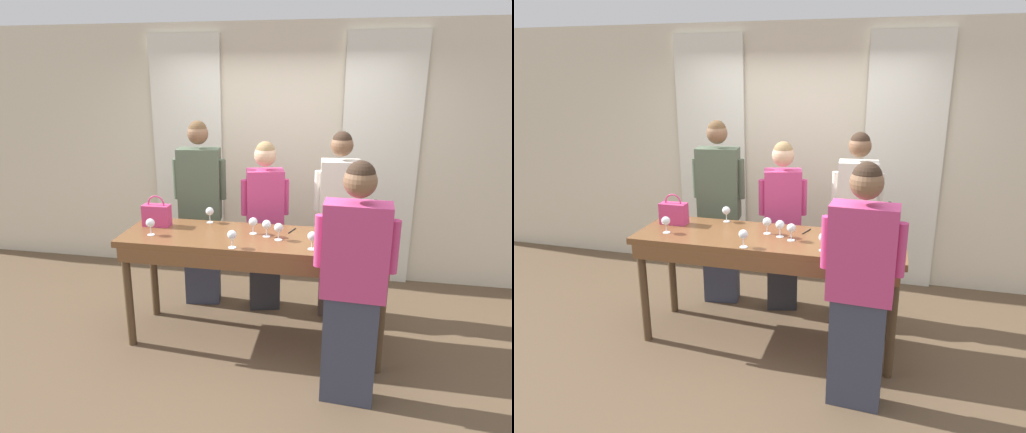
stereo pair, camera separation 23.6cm
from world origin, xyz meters
TOP-DOWN VIEW (x-y plane):
  - ground_plane at (0.00, 0.00)m, footprint 18.00×18.00m
  - wall_back at (0.00, 1.55)m, footprint 12.00×0.06m
  - curtain_panel_left at (-1.07, 1.49)m, footprint 0.80×0.03m
  - curtain_panel_right at (1.07, 1.49)m, footprint 0.80×0.03m
  - tasting_bar at (0.00, -0.02)m, footprint 2.22×0.68m
  - wine_bottle at (0.96, 0.06)m, footprint 0.09×0.09m
  - handbag at (-0.90, 0.11)m, footprint 0.24×0.12m
  - wine_glass_front_left at (-0.86, -0.13)m, footprint 0.07×0.07m
  - wine_glass_front_mid at (-0.02, 0.06)m, footprint 0.07×0.07m
  - wine_glass_front_right at (0.10, 0.01)m, footprint 0.07×0.07m
  - wine_glass_center_left at (0.83, -0.13)m, footprint 0.07×0.07m
  - wine_glass_center_mid at (0.61, -0.09)m, footprint 0.07×0.07m
  - wine_glass_center_right at (0.60, -0.24)m, footprint 0.07×0.07m
  - wine_glass_back_left at (0.21, -0.05)m, footprint 0.07×0.07m
  - wine_glass_back_mid at (0.49, -0.21)m, footprint 0.07×0.07m
  - wine_glass_back_right at (-0.47, 0.28)m, footprint 0.07×0.07m
  - wine_glass_near_host at (0.55, 0.05)m, footprint 0.07×0.07m
  - wine_glass_by_bottle at (-0.12, -0.29)m, footprint 0.07×0.07m
  - pen at (0.29, 0.19)m, footprint 0.05×0.14m
  - guest_olive_jacket at (-0.66, 0.63)m, footprint 0.52×0.27m
  - guest_pink_top at (-0.02, 0.63)m, footprint 0.46×0.30m
  - guest_cream_sweater at (0.67, 0.63)m, footprint 0.47×0.26m
  - host_pouring at (0.80, -0.63)m, footprint 0.55×0.23m

SIDE VIEW (x-z plane):
  - ground_plane at x=0.00m, z-range 0.00..0.00m
  - tasting_bar at x=0.00m, z-range 0.37..1.35m
  - guest_pink_top at x=-0.02m, z-range 0.05..1.72m
  - host_pouring at x=0.80m, z-range 0.04..1.79m
  - guest_cream_sweater at x=0.67m, z-range 0.04..1.82m
  - guest_olive_jacket at x=-0.66m, z-range 0.03..1.89m
  - pen at x=0.29m, z-range 0.98..0.99m
  - wine_glass_front_right at x=0.10m, z-range 1.01..1.15m
  - wine_glass_center_right at x=0.60m, z-range 1.01..1.15m
  - handbag at x=-0.90m, z-range 0.94..1.22m
  - wine_glass_front_left at x=-0.86m, z-range 1.01..1.15m
  - wine_glass_front_mid at x=-0.02m, z-range 1.01..1.15m
  - wine_glass_center_left at x=0.83m, z-range 1.01..1.15m
  - wine_glass_center_mid at x=0.61m, z-range 1.01..1.15m
  - wine_glass_back_left at x=0.21m, z-range 1.01..1.15m
  - wine_glass_back_mid at x=0.49m, z-range 1.01..1.15m
  - wine_glass_back_right at x=-0.47m, z-range 1.01..1.15m
  - wine_glass_near_host at x=0.55m, z-range 1.01..1.15m
  - wine_glass_by_bottle at x=-0.12m, z-range 1.01..1.15m
  - wine_bottle at x=0.96m, z-range 0.93..1.28m
  - curtain_panel_left at x=-1.07m, z-range 0.00..2.69m
  - curtain_panel_right at x=1.07m, z-range 0.00..2.69m
  - wall_back at x=0.00m, z-range 0.00..2.80m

